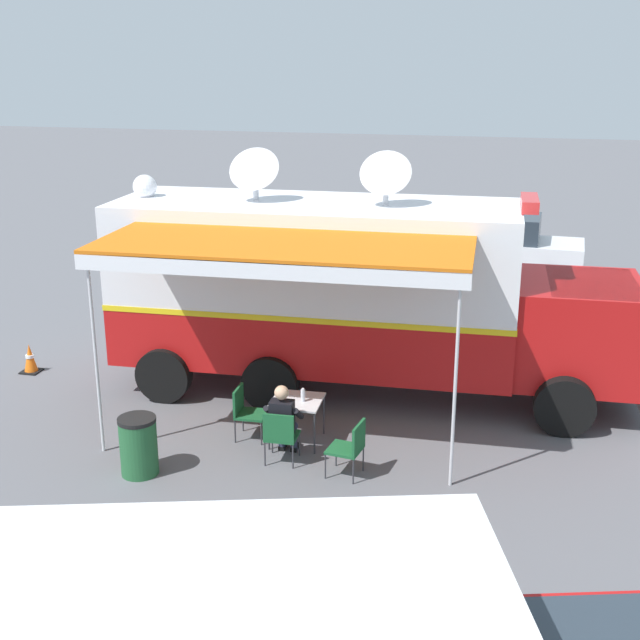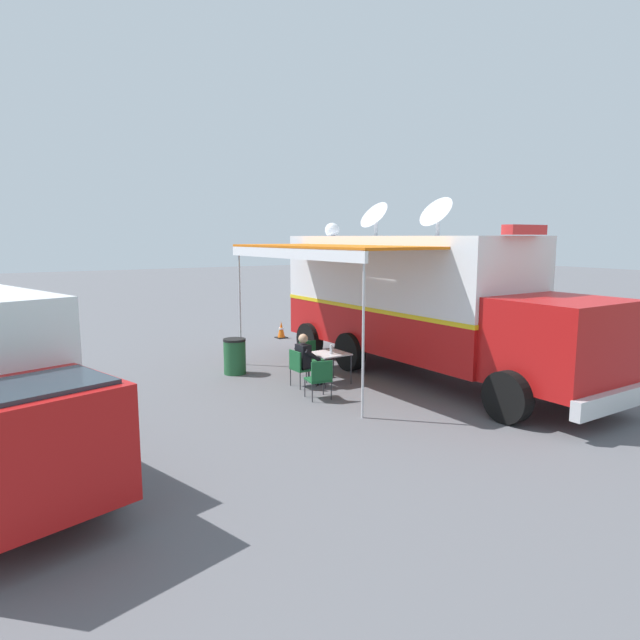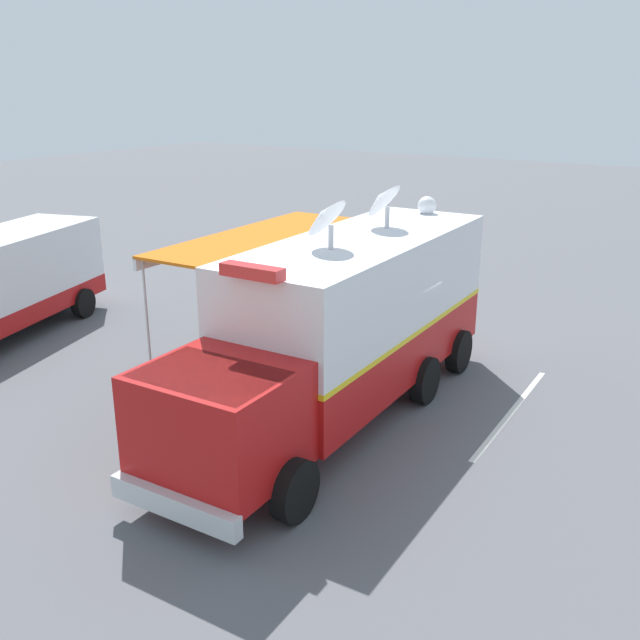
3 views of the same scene
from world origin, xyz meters
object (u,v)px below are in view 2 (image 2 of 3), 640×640
(folding_chair_beside_table, at_px, (310,356))
(seated_responder, at_px, (306,359))
(folding_chair_at_table, at_px, (300,365))
(command_truck, at_px, (420,298))
(traffic_cone, at_px, (281,330))
(folding_table, at_px, (330,355))
(folding_chair_spare_by_truck, at_px, (320,376))
(water_bottle, at_px, (331,350))
(trash_bin, at_px, (235,356))

(folding_chair_beside_table, relative_size, seated_responder, 0.70)
(folding_chair_at_table, xyz_separation_m, folding_chair_beside_table, (-0.75, -0.81, 0.00))
(command_truck, bearing_deg, traffic_cone, -84.57)
(folding_table, distance_m, folding_chair_spare_by_truck, 1.44)
(command_truck, bearing_deg, folding_chair_at_table, -9.10)
(command_truck, xyz_separation_m, traffic_cone, (0.61, -6.39, -1.67))
(water_bottle, relative_size, folding_chair_at_table, 0.26)
(command_truck, height_order, trash_bin, command_truck)
(command_truck, height_order, folding_chair_beside_table, command_truck)
(water_bottle, xyz_separation_m, folding_chair_at_table, (0.77, -0.15, -0.32))
(seated_responder, bearing_deg, traffic_cone, -112.15)
(folding_chair_at_table, height_order, folding_chair_beside_table, same)
(folding_table, bearing_deg, traffic_cone, -106.72)
(command_truck, bearing_deg, folding_chair_beside_table, -28.43)
(folding_table, xyz_separation_m, trash_bin, (1.59, -2.02, -0.22))
(folding_chair_spare_by_truck, xyz_separation_m, traffic_cone, (-2.72, -7.00, -0.23))
(seated_responder, height_order, trash_bin, seated_responder)
(folding_chair_spare_by_truck, bearing_deg, command_truck, -169.55)
(folding_chair_at_table, bearing_deg, water_bottle, 168.79)
(water_bottle, xyz_separation_m, seated_responder, (0.59, -0.16, -0.18))
(command_truck, xyz_separation_m, folding_chair_at_table, (3.19, -0.51, -1.43))
(folding_chair_beside_table, relative_size, traffic_cone, 1.50)
(folding_table, relative_size, traffic_cone, 1.42)
(folding_chair_spare_by_truck, xyz_separation_m, seated_responder, (-0.33, -1.13, 0.14))
(folding_table, xyz_separation_m, folding_chair_at_table, (0.80, -0.04, -0.16))
(folding_chair_beside_table, height_order, trash_bin, trash_bin)
(folding_chair_spare_by_truck, bearing_deg, water_bottle, -133.23)
(water_bottle, distance_m, seated_responder, 0.63)
(water_bottle, height_order, folding_chair_spare_by_truck, water_bottle)
(folding_table, relative_size, folding_chair_beside_table, 0.95)
(command_truck, xyz_separation_m, water_bottle, (2.41, -0.36, -1.11))
(folding_table, distance_m, water_bottle, 0.20)
(command_truck, relative_size, traffic_cone, 16.49)
(folding_table, height_order, folding_chair_at_table, folding_chair_at_table)
(folding_table, bearing_deg, folding_chair_beside_table, -86.83)
(folding_table, relative_size, water_bottle, 3.68)
(folding_chair_at_table, distance_m, traffic_cone, 6.42)
(folding_table, distance_m, folding_chair_at_table, 0.82)
(command_truck, height_order, folding_chair_spare_by_truck, command_truck)
(water_bottle, relative_size, trash_bin, 0.25)
(water_bottle, bearing_deg, command_truck, 171.58)
(seated_responder, distance_m, trash_bin, 2.21)
(trash_bin, bearing_deg, traffic_cone, -130.81)
(folding_chair_beside_table, height_order, folding_chair_spare_by_truck, same)
(folding_chair_beside_table, xyz_separation_m, folding_chair_spare_by_truck, (0.89, 1.93, 0.00))
(command_truck, distance_m, folding_chair_beside_table, 3.12)
(water_bottle, bearing_deg, folding_chair_at_table, -11.21)
(folding_chair_at_table, xyz_separation_m, traffic_cone, (-2.58, -5.88, -0.23))
(folding_chair_beside_table, bearing_deg, water_bottle, 91.30)
(seated_responder, bearing_deg, folding_chair_at_table, 1.81)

